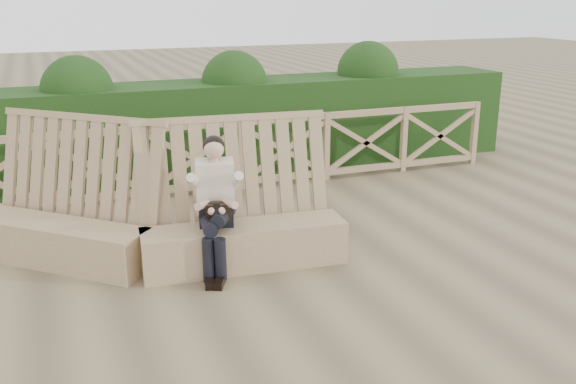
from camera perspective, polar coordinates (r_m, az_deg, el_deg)
name	(u,v)px	position (r m, az deg, el deg)	size (l,w,h in m)	color
ground	(277,289)	(6.65, -0.95, -8.65)	(60.00, 60.00, 0.00)	brown
bench	(150,227)	(7.32, -12.14, -3.09)	(4.09, 2.33, 1.61)	#83694B
woman	(215,200)	(6.90, -6.49, -0.71)	(0.54, 0.91, 1.47)	black
guardrail	(195,158)	(9.63, -8.29, 2.97)	(10.10, 0.09, 1.10)	#967557
hedge	(177,130)	(10.73, -9.83, 5.45)	(12.00, 1.20, 1.50)	black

